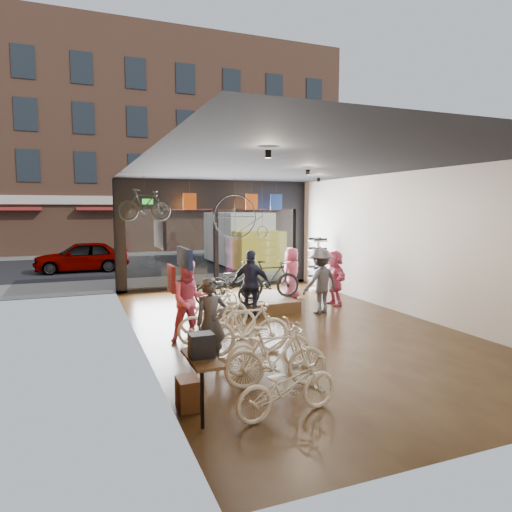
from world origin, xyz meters
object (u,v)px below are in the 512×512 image
floor_bike_1 (276,357)px  floor_bike_5 (214,310)px  customer_0 (211,322)px  customer_3 (320,281)px  display_bike_left (227,289)px  customer_2 (251,285)px  box_truck (244,240)px  penny_farthing (244,218)px  floor_bike_4 (218,319)px  floor_bike_2 (270,347)px  customer_1 (190,301)px  street_car (82,256)px  display_bike_right (234,280)px  customer_4 (292,273)px  floor_bike_3 (245,327)px  sunglasses_rack (317,264)px  floor_bike_0 (288,386)px  customer_5 (334,278)px  hung_bike (145,205)px  display_platform (248,304)px  display_bike_mid (270,279)px

floor_bike_1 → floor_bike_5: size_ratio=0.98×
customer_0 → customer_3: bearing=32.0°
display_bike_left → customer_2: 0.66m
box_truck → floor_bike_1: box_truck is taller
floor_bike_1 → penny_farthing: 8.34m
floor_bike_4 → customer_0: (-0.56, -1.46, 0.33)m
floor_bike_2 → customer_1: customer_1 is taller
floor_bike_1 → floor_bike_5: floor_bike_5 is taller
floor_bike_2 → street_car: bearing=5.8°
floor_bike_1 → display_bike_right: size_ratio=0.91×
customer_4 → customer_3: bearing=54.1°
floor_bike_3 → sunglasses_rack: size_ratio=0.97×
box_truck → customer_3: size_ratio=3.76×
sunglasses_rack → customer_1: bearing=-145.8°
customer_4 → sunglasses_rack: (1.40, 0.86, 0.12)m
box_truck → customer_1: bearing=-115.3°
floor_bike_0 → customer_2: 5.55m
floor_bike_2 → floor_bike_4: 2.07m
display_bike_right → sunglasses_rack: size_ratio=0.99×
floor_bike_0 → display_bike_left: size_ratio=0.93×
box_truck → customer_5: box_truck is taller
floor_bike_2 → customer_3: bearing=-45.6°
customer_4 → sunglasses_rack: bearing=-179.9°
customer_0 → sunglasses_rack: size_ratio=0.87×
floor_bike_0 → sunglasses_rack: sunglasses_rack is taller
floor_bike_5 → customer_5: customer_5 is taller
floor_bike_1 → display_bike_left: size_ratio=0.98×
penny_farthing → hung_bike: size_ratio=1.16×
customer_0 → floor_bike_2: bearing=-39.0°
display_bike_right → sunglasses_rack: bearing=-86.7°
display_platform → customer_5: bearing=-7.8°
box_truck → floor_bike_3: 13.48m
display_platform → hung_bike: bearing=139.0°
floor_bike_1 → hung_bike: 7.99m
display_platform → penny_farthing: (0.73, 2.36, 2.35)m
floor_bike_1 → display_platform: bearing=-4.4°
floor_bike_1 → customer_4: customer_4 is taller
floor_bike_5 → penny_farthing: penny_farthing is taller
customer_2 → customer_5: size_ratio=1.10×
display_bike_right → sunglasses_rack: 3.67m
customer_5 → customer_4: bearing=-147.4°
customer_2 → customer_4: (2.10, 1.97, -0.08)m
display_bike_mid → sunglasses_rack: size_ratio=0.97×
customer_1 → floor_bike_0: bearing=-83.7°
customer_2 → hung_bike: bearing=-16.3°
floor_bike_4 → display_platform: size_ratio=0.75×
street_car → floor_bike_2: bearing=11.0°
floor_bike_2 → display_bike_mid: (1.96, 4.54, 0.40)m
street_car → display_bike_right: size_ratio=2.19×
display_bike_right → penny_farthing: size_ratio=1.00×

